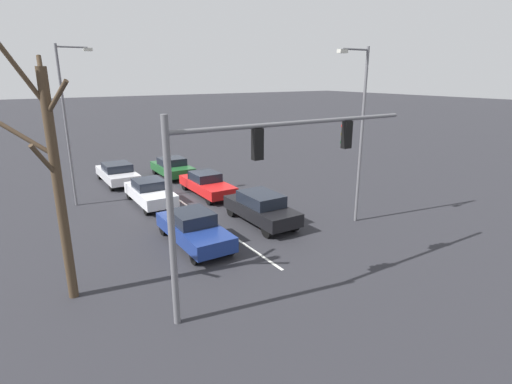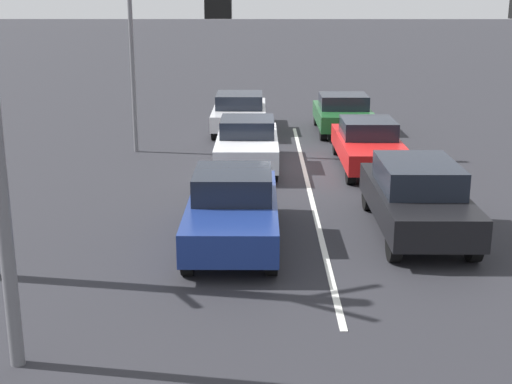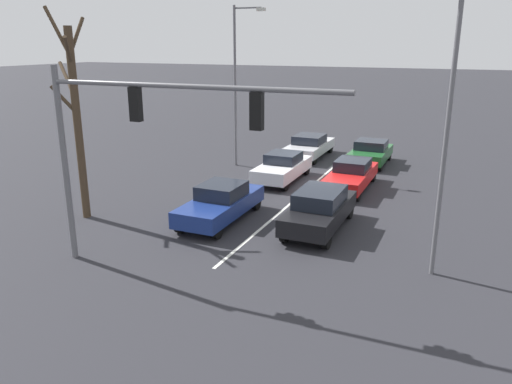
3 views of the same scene
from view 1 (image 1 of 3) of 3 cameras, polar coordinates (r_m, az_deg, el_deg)
The scene contains 12 objects.
ground_plane at distance 24.24m, azimuth -11.16°, elevation -0.98°, with size 240.00×240.00×0.00m, color #28282D.
lane_stripe_left_divider at distance 22.17m, azimuth -8.94°, elevation -2.51°, with size 0.12×16.68×0.01m, color silver.
car_navy_midlane_front at distance 17.55m, azimuth -8.90°, elevation -5.14°, with size 1.78×4.66×1.47m.
car_black_leftlane_front at distance 19.71m, azimuth 0.72°, elevation -2.25°, with size 1.77×4.56×1.56m.
car_white_midlane_second at distance 23.41m, azimuth -14.91°, elevation -0.01°, with size 1.75×4.42×1.43m.
car_red_leftlane_second at distance 24.59m, azimuth -7.07°, elevation 1.17°, with size 1.71×4.74×1.39m.
car_silver_midlane_third at distance 28.69m, azimuth -19.19°, elevation 2.61°, with size 1.91×4.69×1.39m.
car_darkgreen_leftlane_third at distance 29.42m, azimuth -11.88°, elevation 3.49°, with size 1.92×4.05×1.39m.
traffic_signal_gantry at distance 12.11m, azimuth -0.33°, elevation 3.64°, with size 9.06×0.37×6.15m.
street_lamp_right_shoulder at distance 23.93m, azimuth -25.20°, elevation 9.64°, with size 1.83×0.24×8.65m.
street_lamp_left_shoulder at distance 19.67m, azimuth 14.57°, elevation 9.06°, with size 1.85×0.24×8.34m.
bare_tree_near at distance 13.65m, azimuth -26.85°, elevation 2.02°, with size 2.22×1.93×8.07m.
Camera 1 is at (8.16, 21.68, 7.13)m, focal length 28.00 mm.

